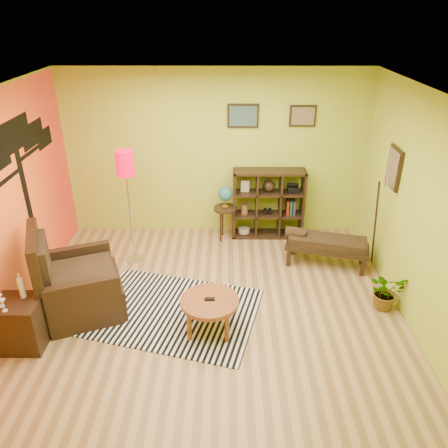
{
  "coord_description": "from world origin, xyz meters",
  "views": [
    {
      "loc": [
        0.19,
        -4.75,
        3.64
      ],
      "look_at": [
        0.16,
        0.37,
        1.05
      ],
      "focal_mm": 35.0,
      "sensor_mm": 36.0,
      "label": 1
    }
  ],
  "objects_px": {
    "bench": "(325,243)",
    "potted_plant": "(385,294)",
    "side_cabinet": "(21,323)",
    "armchair": "(75,287)",
    "coffee_table": "(210,304)",
    "cube_shelf": "(269,204)",
    "floor_lamp": "(126,174)",
    "globe_table": "(225,200)"
  },
  "relations": [
    {
      "from": "bench",
      "to": "potted_plant",
      "type": "xyz_separation_m",
      "value": [
        0.6,
        -1.08,
        -0.17
      ]
    },
    {
      "from": "side_cabinet",
      "to": "armchair",
      "type": "bearing_deg",
      "value": 56.31
    },
    {
      "from": "coffee_table",
      "to": "cube_shelf",
      "type": "distance_m",
      "value": 2.66
    },
    {
      "from": "bench",
      "to": "potted_plant",
      "type": "distance_m",
      "value": 1.25
    },
    {
      "from": "armchair",
      "to": "potted_plant",
      "type": "relative_size",
      "value": 2.47
    },
    {
      "from": "cube_shelf",
      "to": "bench",
      "type": "height_order",
      "value": "cube_shelf"
    },
    {
      "from": "bench",
      "to": "potted_plant",
      "type": "height_order",
      "value": "bench"
    },
    {
      "from": "coffee_table",
      "to": "bench",
      "type": "height_order",
      "value": "bench"
    },
    {
      "from": "side_cabinet",
      "to": "cube_shelf",
      "type": "bearing_deg",
      "value": 41.77
    },
    {
      "from": "floor_lamp",
      "to": "side_cabinet",
      "type": "bearing_deg",
      "value": -115.93
    },
    {
      "from": "bench",
      "to": "cube_shelf",
      "type": "bearing_deg",
      "value": 129.41
    },
    {
      "from": "globe_table",
      "to": "armchair",
      "type": "bearing_deg",
      "value": -134.06
    },
    {
      "from": "cube_shelf",
      "to": "potted_plant",
      "type": "relative_size",
      "value": 2.31
    },
    {
      "from": "floor_lamp",
      "to": "potted_plant",
      "type": "distance_m",
      "value": 3.96
    },
    {
      "from": "armchair",
      "to": "globe_table",
      "type": "distance_m",
      "value": 2.81
    },
    {
      "from": "floor_lamp",
      "to": "bench",
      "type": "bearing_deg",
      "value": -2.02
    },
    {
      "from": "potted_plant",
      "to": "coffee_table",
      "type": "bearing_deg",
      "value": -169.03
    },
    {
      "from": "globe_table",
      "to": "floor_lamp",
      "type": "bearing_deg",
      "value": -153.29
    },
    {
      "from": "coffee_table",
      "to": "armchair",
      "type": "relative_size",
      "value": 0.56
    },
    {
      "from": "bench",
      "to": "floor_lamp",
      "type": "bearing_deg",
      "value": 177.98
    },
    {
      "from": "coffee_table",
      "to": "floor_lamp",
      "type": "distance_m",
      "value": 2.32
    },
    {
      "from": "side_cabinet",
      "to": "floor_lamp",
      "type": "bearing_deg",
      "value": 64.07
    },
    {
      "from": "armchair",
      "to": "floor_lamp",
      "type": "bearing_deg",
      "value": 68.44
    },
    {
      "from": "coffee_table",
      "to": "globe_table",
      "type": "xyz_separation_m",
      "value": [
        0.18,
        2.36,
        0.35
      ]
    },
    {
      "from": "armchair",
      "to": "potted_plant",
      "type": "distance_m",
      "value": 4.07
    },
    {
      "from": "coffee_table",
      "to": "cube_shelf",
      "type": "height_order",
      "value": "cube_shelf"
    },
    {
      "from": "armchair",
      "to": "cube_shelf",
      "type": "relative_size",
      "value": 1.07
    },
    {
      "from": "floor_lamp",
      "to": "armchair",
      "type": "bearing_deg",
      "value": -111.56
    },
    {
      "from": "side_cabinet",
      "to": "potted_plant",
      "type": "bearing_deg",
      "value": 9.39
    },
    {
      "from": "coffee_table",
      "to": "armchair",
      "type": "xyz_separation_m",
      "value": [
        -1.76,
        0.35,
        -0.01
      ]
    },
    {
      "from": "side_cabinet",
      "to": "potted_plant",
      "type": "xyz_separation_m",
      "value": [
        4.5,
        0.74,
        -0.11
      ]
    },
    {
      "from": "cube_shelf",
      "to": "coffee_table",
      "type": "bearing_deg",
      "value": -110.39
    },
    {
      "from": "bench",
      "to": "globe_table",
      "type": "bearing_deg",
      "value": 151.63
    },
    {
      "from": "coffee_table",
      "to": "potted_plant",
      "type": "bearing_deg",
      "value": 10.97
    },
    {
      "from": "coffee_table",
      "to": "side_cabinet",
      "type": "distance_m",
      "value": 2.21
    },
    {
      "from": "armchair",
      "to": "cube_shelf",
      "type": "xyz_separation_m",
      "value": [
        2.68,
        2.13,
        0.23
      ]
    },
    {
      "from": "armchair",
      "to": "bench",
      "type": "distance_m",
      "value": 3.66
    },
    {
      "from": "armchair",
      "to": "bench",
      "type": "bearing_deg",
      "value": 18.76
    },
    {
      "from": "potted_plant",
      "to": "side_cabinet",
      "type": "bearing_deg",
      "value": -170.61
    },
    {
      "from": "globe_table",
      "to": "bench",
      "type": "xyz_separation_m",
      "value": [
        1.53,
        -0.83,
        -0.36
      ]
    },
    {
      "from": "armchair",
      "to": "side_cabinet",
      "type": "relative_size",
      "value": 1.38
    },
    {
      "from": "cube_shelf",
      "to": "side_cabinet",
      "type": "bearing_deg",
      "value": -138.23
    }
  ]
}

